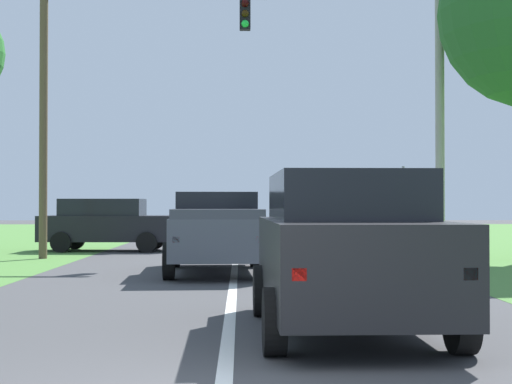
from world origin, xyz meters
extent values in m
plane|color=#424244|center=(0.00, 9.67, 0.00)|extent=(120.00, 120.00, 0.00)
cube|color=black|center=(1.47, 3.86, 0.88)|extent=(2.07, 4.62, 1.04)
cube|color=black|center=(1.46, 4.09, 1.69)|extent=(1.80, 2.87, 0.59)
cube|color=red|center=(0.70, 1.58, 0.93)|extent=(0.14, 0.06, 0.12)
cube|color=red|center=(2.32, 1.61, 0.93)|extent=(0.14, 0.06, 0.12)
cylinder|color=black|center=(0.45, 5.26, 0.36)|extent=(0.25, 0.72, 0.72)
cylinder|color=black|center=(2.43, 5.30, 0.36)|extent=(0.25, 0.72, 0.72)
cylinder|color=black|center=(0.50, 2.42, 0.36)|extent=(0.25, 0.72, 0.72)
cylinder|color=black|center=(2.49, 2.46, 0.36)|extent=(0.25, 0.72, 0.72)
cube|color=#4C515B|center=(-0.42, 12.08, 0.84)|extent=(2.26, 5.21, 0.89)
cube|color=black|center=(-0.41, 11.83, 1.57)|extent=(1.87, 2.03, 0.57)
cube|color=#41454E|center=(-0.35, 10.49, 1.39)|extent=(2.01, 2.03, 0.20)
cube|color=red|center=(-1.14, 9.51, 0.89)|extent=(0.14, 0.07, 0.12)
cube|color=red|center=(0.52, 9.59, 0.89)|extent=(0.14, 0.07, 0.12)
cylinder|color=black|center=(-1.51, 13.62, 0.40)|extent=(0.28, 0.81, 0.80)
cylinder|color=black|center=(0.51, 13.72, 0.40)|extent=(0.28, 0.81, 0.80)
cylinder|color=black|center=(-1.36, 10.45, 0.40)|extent=(0.28, 0.81, 0.80)
cylinder|color=black|center=(0.66, 10.54, 0.40)|extent=(0.28, 0.81, 0.80)
cylinder|color=brown|center=(-5.63, 16.71, 4.17)|extent=(0.24, 0.24, 8.33)
cube|color=black|center=(0.28, 16.71, 7.18)|extent=(0.32, 0.28, 0.90)
sphere|color=black|center=(0.28, 16.56, 7.48)|extent=(0.22, 0.22, 0.22)
sphere|color=black|center=(0.28, 16.56, 7.18)|extent=(0.22, 0.22, 0.22)
sphere|color=#1ED83F|center=(0.28, 16.56, 6.88)|extent=(0.22, 0.22, 0.22)
cylinder|color=gray|center=(4.99, 16.90, 1.36)|extent=(0.08, 0.08, 2.72)
cube|color=white|center=(4.99, 16.87, 2.37)|extent=(0.60, 0.03, 0.44)
cube|color=black|center=(4.99, 16.85, 2.37)|extent=(0.52, 0.01, 0.36)
cube|color=black|center=(-4.32, 20.35, 0.77)|extent=(4.60, 1.99, 0.86)
cube|color=black|center=(-4.54, 20.36, 1.49)|extent=(2.78, 1.71, 0.57)
cube|color=red|center=(-2.10, 19.52, 0.81)|extent=(0.06, 0.14, 0.12)
cube|color=red|center=(-2.05, 21.03, 0.81)|extent=(0.06, 0.14, 0.12)
cylinder|color=black|center=(-5.76, 19.47, 0.34)|extent=(0.69, 0.24, 0.68)
cylinder|color=black|center=(-5.70, 21.31, 0.34)|extent=(0.69, 0.24, 0.68)
cylinder|color=black|center=(-2.94, 19.38, 0.34)|extent=(0.69, 0.24, 0.68)
cylinder|color=black|center=(-2.88, 21.22, 0.34)|extent=(0.69, 0.24, 0.68)
cylinder|color=#9E998E|center=(6.29, 17.62, 4.84)|extent=(0.28, 0.28, 9.67)
camera|label=1|loc=(0.15, -5.53, 1.59)|focal=53.19mm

